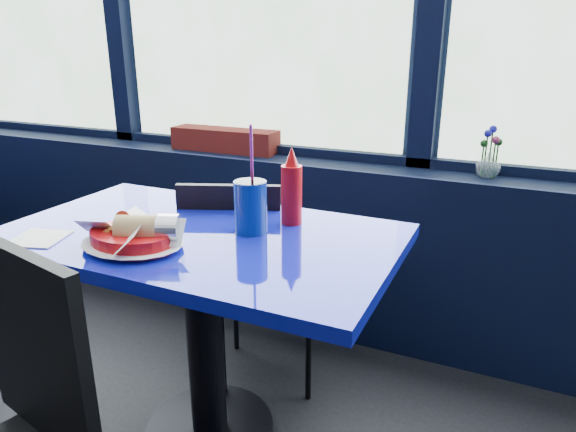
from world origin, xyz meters
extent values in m
cube|color=black|center=(0.00, 2.87, 0.40)|extent=(5.00, 0.26, 0.80)
cube|color=black|center=(0.00, 2.95, 0.81)|extent=(4.80, 0.08, 0.06)
cylinder|color=black|center=(0.30, 2.00, 0.01)|extent=(0.44, 0.44, 0.03)
cylinder|color=black|center=(0.30, 2.00, 0.34)|extent=(0.12, 0.12, 0.68)
cube|color=#0D1598|center=(0.30, 2.00, 0.73)|extent=(1.20, 0.70, 0.04)
cube|color=black|center=(0.27, 1.41, 0.68)|extent=(0.39, 0.11, 0.45)
cube|color=black|center=(0.33, 2.40, 0.40)|extent=(0.49, 0.49, 0.04)
cube|color=black|center=(0.27, 2.23, 0.63)|extent=(0.34, 0.16, 0.41)
cylinder|color=black|center=(0.43, 2.61, 0.19)|extent=(0.02, 0.02, 0.39)
cylinder|color=black|center=(0.54, 2.31, 0.19)|extent=(0.02, 0.02, 0.39)
cylinder|color=black|center=(0.12, 2.49, 0.19)|extent=(0.02, 0.02, 0.39)
cylinder|color=black|center=(0.24, 2.19, 0.19)|extent=(0.02, 0.02, 0.39)
cube|color=maroon|center=(-0.14, 2.88, 0.85)|extent=(0.53, 0.14, 0.11)
imported|color=silver|center=(1.06, 2.86, 0.85)|extent=(0.13, 0.13, 0.09)
cylinder|color=#1E5919|center=(1.04, 2.86, 0.88)|extent=(0.01, 0.01, 0.15)
sphere|color=#2421C1|center=(1.04, 2.86, 0.97)|extent=(0.03, 0.03, 0.03)
cylinder|color=#1E5919|center=(1.07, 2.85, 0.87)|extent=(0.01, 0.01, 0.13)
sphere|color=#D53E6F|center=(1.07, 2.85, 0.95)|extent=(0.03, 0.03, 0.03)
cylinder|color=#1E5919|center=(1.06, 2.88, 0.88)|extent=(0.01, 0.01, 0.17)
sphere|color=#2421C1|center=(1.06, 2.88, 0.98)|extent=(0.03, 0.03, 0.03)
cylinder|color=#1E5919|center=(1.03, 2.88, 0.86)|extent=(0.01, 0.01, 0.11)
sphere|color=#1E5919|center=(1.03, 2.88, 0.93)|extent=(0.03, 0.03, 0.03)
cylinder|color=#1E5919|center=(1.08, 2.87, 0.86)|extent=(0.01, 0.01, 0.12)
sphere|color=#1E5919|center=(1.08, 2.87, 0.94)|extent=(0.03, 0.03, 0.03)
cylinder|color=red|center=(0.20, 1.82, 0.77)|extent=(0.26, 0.26, 0.05)
cylinder|color=white|center=(0.20, 1.82, 0.76)|extent=(0.25, 0.25, 0.00)
cylinder|color=white|center=(0.30, 1.86, 0.81)|extent=(0.09, 0.10, 0.08)
sphere|color=#502D1B|center=(0.19, 1.80, 0.81)|extent=(0.06, 0.06, 0.06)
cylinder|color=red|center=(0.18, 1.81, 0.83)|extent=(0.06, 0.06, 0.01)
cylinder|color=red|center=(0.52, 2.19, 0.84)|extent=(0.07, 0.07, 0.19)
cone|color=red|center=(0.52, 2.19, 0.97)|extent=(0.04, 0.04, 0.06)
cylinder|color=navy|center=(0.44, 2.07, 0.83)|extent=(0.10, 0.10, 0.16)
cylinder|color=black|center=(0.44, 2.07, 0.90)|extent=(0.09, 0.09, 0.01)
cylinder|color=#E22F8A|center=(0.45, 2.06, 0.97)|extent=(0.04, 0.07, 0.22)
cube|color=white|center=(-0.09, 1.76, 0.75)|extent=(0.18, 0.18, 0.00)
camera|label=1|loc=(1.15, 0.78, 1.30)|focal=32.00mm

